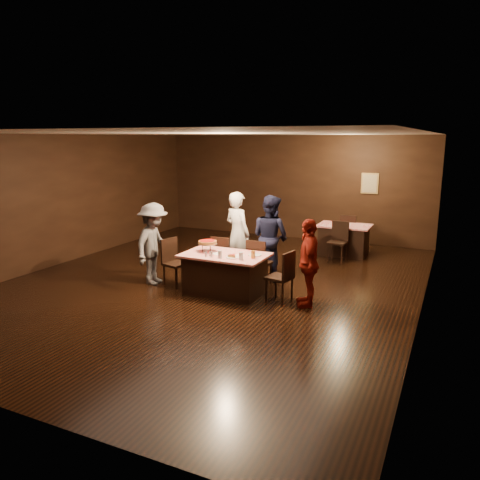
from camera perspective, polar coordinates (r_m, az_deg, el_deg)
name	(u,v)px	position (r m, az deg, el deg)	size (l,w,h in m)	color
room	(212,179)	(9.25, -3.42, 7.49)	(10.00, 10.04, 3.02)	black
main_table	(225,274)	(8.94, -1.83, -4.13)	(1.60, 1.00, 0.77)	#BB0E0C
back_table	(344,240)	(12.15, 12.54, 0.03)	(1.30, 0.90, 0.77)	#B70C1F
chair_far_left	(224,258)	(9.73, -1.95, -2.20)	(0.42, 0.42, 0.95)	black
chair_far_right	(260,262)	(9.41, 2.41, -2.72)	(0.42, 0.42, 0.95)	black
chair_end_left	(176,263)	(9.44, -7.81, -2.76)	(0.42, 0.42, 0.95)	black
chair_end_right	(279,276)	(8.49, 4.82, -4.42)	(0.42, 0.42, 0.95)	black
chair_back_near	(337,242)	(11.47, 11.79, -0.21)	(0.42, 0.42, 0.95)	black
chair_back_far	(349,232)	(12.71, 13.15, 0.95)	(0.42, 0.42, 0.95)	black
diner_white_jacket	(237,234)	(10.01, -0.31, 0.76)	(0.66, 0.43, 1.81)	white
diner_navy_hoodie	(270,237)	(9.81, 3.72, 0.36)	(0.86, 0.67, 1.77)	black
diner_grey_knit	(154,244)	(9.57, -10.49, -0.47)	(1.07, 0.62, 1.66)	slate
diner_red_shirt	(308,263)	(8.26, 8.33, -2.76)	(0.92, 0.38, 1.57)	maroon
pizza_stand	(207,242)	(9.02, -3.98, -0.28)	(0.38, 0.38, 0.22)	black
plate_with_slice	(233,256)	(8.56, -0.90, -2.01)	(0.25, 0.25, 0.06)	white
plate_empty	(255,255)	(8.74, 1.81, -1.84)	(0.25, 0.25, 0.01)	white
glass_front_left	(220,254)	(8.54, -2.46, -1.76)	(0.08, 0.08, 0.14)	silver
glass_front_right	(241,256)	(8.41, 0.11, -1.96)	(0.08, 0.08, 0.14)	silver
glass_amber	(253,254)	(8.53, 1.60, -1.77)	(0.08, 0.08, 0.14)	#BF7F26
condiments	(209,254)	(8.66, -3.76, -1.71)	(0.17, 0.10, 0.09)	silver
napkin_center	(239,256)	(8.71, -0.09, -1.92)	(0.16, 0.16, 0.01)	white
napkin_left	(217,254)	(8.86, -2.86, -1.68)	(0.16, 0.16, 0.01)	white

